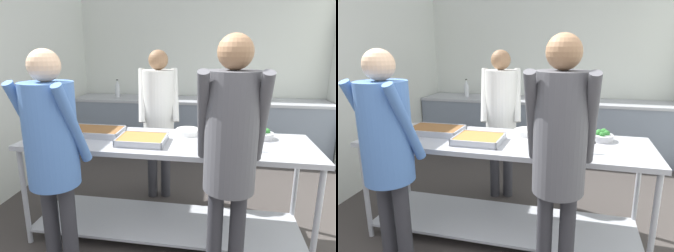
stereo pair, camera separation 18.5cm
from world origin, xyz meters
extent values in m
cube|color=silver|center=(0.00, 4.04, 1.32)|extent=(4.14, 0.06, 2.65)
cube|color=silver|center=(-2.04, 2.02, 1.32)|extent=(0.06, 4.16, 2.65)
cube|color=slate|center=(0.00, 3.67, 0.43)|extent=(3.98, 0.62, 0.86)
cube|color=#9EA0A8|center=(0.00, 3.67, 0.88)|extent=(3.98, 0.65, 0.04)
cube|color=black|center=(0.02, 3.67, 0.88)|extent=(0.44, 0.41, 0.02)
cube|color=#9EA0A8|center=(-0.11, 1.38, 0.89)|extent=(2.45, 0.75, 0.04)
cube|color=#9EA0A8|center=(-0.11, 1.38, 0.12)|extent=(2.37, 0.67, 0.02)
cylinder|color=#9EA0A8|center=(-1.28, 1.06, 0.44)|extent=(0.04, 0.04, 0.87)
cylinder|color=#9EA0A8|center=(1.07, 1.06, 0.44)|extent=(0.04, 0.04, 0.87)
cylinder|color=#9EA0A8|center=(-1.28, 1.71, 0.44)|extent=(0.04, 0.04, 0.87)
cylinder|color=#9EA0A8|center=(1.07, 1.71, 0.44)|extent=(0.04, 0.04, 0.87)
cube|color=#9EA0A8|center=(-0.77, 1.45, 0.92)|extent=(0.50, 0.31, 0.01)
cube|color=brown|center=(-0.77, 1.45, 0.95)|extent=(0.47, 0.29, 0.04)
cube|color=#9EA0A8|center=(-0.77, 1.30, 0.94)|extent=(0.50, 0.01, 0.05)
cube|color=#9EA0A8|center=(-0.77, 1.60, 0.94)|extent=(0.50, 0.01, 0.05)
cube|color=#9EA0A8|center=(-1.02, 1.45, 0.94)|extent=(0.01, 0.31, 0.05)
cube|color=#9EA0A8|center=(-0.53, 1.45, 0.94)|extent=(0.01, 0.31, 0.05)
cube|color=#9EA0A8|center=(-0.29, 1.28, 0.92)|extent=(0.40, 0.33, 0.01)
cube|color=#9E6B33|center=(-0.29, 1.28, 0.95)|extent=(0.37, 0.30, 0.04)
cube|color=#9EA0A8|center=(-0.29, 1.12, 0.94)|extent=(0.40, 0.01, 0.05)
cube|color=#9EA0A8|center=(-0.29, 1.44, 0.94)|extent=(0.40, 0.01, 0.05)
cube|color=#9EA0A8|center=(-0.48, 1.28, 0.94)|extent=(0.01, 0.33, 0.05)
cube|color=#9EA0A8|center=(-0.10, 1.28, 0.94)|extent=(0.01, 0.33, 0.05)
cylinder|color=white|center=(0.06, 1.60, 0.92)|extent=(0.23, 0.23, 0.01)
cylinder|color=white|center=(0.06, 1.60, 0.93)|extent=(0.23, 0.23, 0.01)
cylinder|color=white|center=(0.06, 1.60, 0.94)|extent=(0.22, 0.22, 0.01)
cylinder|color=white|center=(0.06, 1.60, 0.96)|extent=(0.22, 0.22, 0.01)
cylinder|color=#9EA0A8|center=(0.39, 1.23, 0.96)|extent=(0.23, 0.23, 0.09)
cylinder|color=#B7472D|center=(0.39, 1.23, 1.00)|extent=(0.20, 0.20, 0.01)
cylinder|color=black|center=(0.57, 1.23, 1.00)|extent=(0.14, 0.02, 0.02)
cylinder|color=#B2B2B7|center=(0.71, 1.57, 0.94)|extent=(0.20, 0.20, 0.05)
sphere|color=#2D702D|center=(0.75, 1.57, 0.98)|extent=(0.05, 0.05, 0.05)
sphere|color=#2D702D|center=(0.73, 1.61, 0.98)|extent=(0.06, 0.06, 0.06)
sphere|color=#2D702D|center=(0.69, 1.58, 0.98)|extent=(0.06, 0.06, 0.06)
sphere|color=#2D702D|center=(0.68, 1.56, 0.98)|extent=(0.05, 0.05, 0.05)
sphere|color=#2D702D|center=(0.71, 1.53, 0.98)|extent=(0.05, 0.05, 0.05)
cylinder|color=#2D2D33|center=(0.33, 0.76, 0.40)|extent=(0.10, 0.10, 0.81)
cylinder|color=#2D2D33|center=(0.48, 0.76, 0.40)|extent=(0.10, 0.10, 0.81)
cylinder|color=#4C4C51|center=(0.23, 0.76, 1.27)|extent=(0.07, 0.33, 0.61)
cylinder|color=#4C4C51|center=(0.58, 0.76, 1.27)|extent=(0.07, 0.33, 0.61)
cylinder|color=#4C4C51|center=(0.41, 0.76, 1.18)|extent=(0.32, 0.32, 0.75)
sphere|color=#8C6647|center=(0.41, 0.76, 1.66)|extent=(0.21, 0.21, 0.21)
cylinder|color=#2D2D33|center=(-0.85, 0.74, 0.38)|extent=(0.11, 0.11, 0.76)
cylinder|color=#2D2D33|center=(-0.70, 0.72, 0.38)|extent=(0.11, 0.11, 0.76)
cylinder|color=#4770B2|center=(-0.95, 0.76, 1.20)|extent=(0.12, 0.32, 0.57)
cylinder|color=#4770B2|center=(-0.59, 0.70, 1.20)|extent=(0.12, 0.32, 0.57)
cylinder|color=#4770B2|center=(-0.77, 0.73, 1.12)|extent=(0.35, 0.35, 0.71)
sphere|color=tan|center=(-0.77, 0.73, 1.58)|extent=(0.21, 0.21, 0.21)
cylinder|color=#2D2D33|center=(-0.24, 2.13, 0.38)|extent=(0.11, 0.11, 0.76)
cylinder|color=#2D2D33|center=(-0.39, 2.09, 0.38)|extent=(0.11, 0.11, 0.76)
cylinder|color=silver|center=(-0.14, 2.15, 1.19)|extent=(0.14, 0.32, 0.57)
cylinder|color=silver|center=(-0.49, 2.07, 1.19)|extent=(0.14, 0.32, 0.57)
cylinder|color=silver|center=(-0.32, 2.11, 1.11)|extent=(0.34, 0.34, 0.70)
sphere|color=#8C6647|center=(-0.32, 2.11, 1.56)|extent=(0.21, 0.21, 0.21)
cylinder|color=silver|center=(-1.32, 3.67, 0.99)|extent=(0.08, 0.08, 0.20)
cone|color=silver|center=(-1.32, 3.67, 1.13)|extent=(0.07, 0.07, 0.08)
cylinder|color=black|center=(-1.32, 3.67, 1.18)|extent=(0.03, 0.03, 0.02)
camera|label=1|loc=(0.32, -1.03, 1.68)|focal=32.00mm
camera|label=2|loc=(0.50, -0.99, 1.68)|focal=32.00mm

